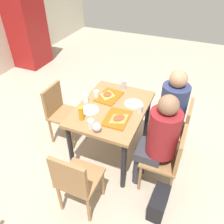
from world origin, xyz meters
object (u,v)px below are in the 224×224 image
at_px(chair_near_right, 178,127).
at_px(handbag, 159,203).
at_px(tray_red_far, 109,96).
at_px(pizza_slice_b, 107,94).
at_px(drink_fridge, 26,23).
at_px(plastic_cup_d, 96,95).
at_px(condiment_bottle, 81,114).
at_px(pizza_slice_a, 119,118).
at_px(plastic_cup_c, 91,124).
at_px(plastic_cup_a, 86,99).
at_px(paper_plate_center, 90,110).
at_px(chair_left_end, 75,180).
at_px(plastic_cup_b, 140,109).
at_px(chair_near_left, 169,157).
at_px(tray_red_near, 117,118).
at_px(person_in_brown_jacket, 169,109).
at_px(foil_bundle, 97,127).
at_px(paper_plate_near_edge, 134,104).
at_px(chair_far_side, 60,110).
at_px(soda_can, 124,85).
at_px(main_table, 112,114).
at_px(person_in_red, 159,137).

bearing_deg(chair_near_right, handbag, -178.96).
distance_m(tray_red_far, pizza_slice_b, 0.04).
bearing_deg(handbag, drink_fridge, 55.22).
relative_size(plastic_cup_d, condiment_bottle, 0.62).
bearing_deg(pizza_slice_a, plastic_cup_c, 136.05).
bearing_deg(plastic_cup_a, handbag, -117.42).
bearing_deg(plastic_cup_a, condiment_bottle, -159.57).
bearing_deg(paper_plate_center, chair_left_end, -163.84).
height_order(pizza_slice_a, handbag, pizza_slice_a).
xyz_separation_m(paper_plate_center, plastic_cup_c, (-0.27, -0.16, 0.05)).
bearing_deg(chair_near_right, condiment_bottle, 121.60).
bearing_deg(plastic_cup_b, chair_near_left, -123.66).
relative_size(tray_red_near, plastic_cup_b, 3.60).
bearing_deg(pizza_slice_b, drink_fridge, 57.55).
bearing_deg(person_in_brown_jacket, foil_bundle, 139.29).
relative_size(paper_plate_near_edge, handbag, 0.69).
relative_size(chair_near_left, tray_red_far, 2.35).
height_order(chair_far_side, plastic_cup_c, plastic_cup_c).
distance_m(chair_near_left, paper_plate_center, 1.05).
bearing_deg(plastic_cup_c, paper_plate_center, 30.80).
relative_size(person_in_brown_jacket, foil_bundle, 12.56).
bearing_deg(chair_near_left, chair_far_side, 80.28).
relative_size(soda_can, drink_fridge, 0.06).
bearing_deg(pizza_slice_b, paper_plate_center, 168.90).
bearing_deg(chair_far_side, tray_red_far, -74.19).
bearing_deg(chair_near_right, plastic_cup_b, 118.58).
bearing_deg(chair_far_side, chair_near_right, -80.28).
bearing_deg(condiment_bottle, tray_red_near, -65.90).
relative_size(pizza_slice_b, plastic_cup_c, 2.05).
distance_m(foil_bundle, handbag, 1.04).
bearing_deg(pizza_slice_a, tray_red_far, 36.62).
xyz_separation_m(main_table, plastic_cup_a, (-0.03, 0.34, 0.16)).
bearing_deg(plastic_cup_b, soda_can, 39.97).
distance_m(chair_far_side, soda_can, 0.95).
bearing_deg(chair_near_right, tray_red_far, 95.09).
height_order(person_in_red, soda_can, person_in_red).
xyz_separation_m(person_in_brown_jacket, soda_can, (0.19, 0.66, 0.08)).
relative_size(person_in_red, condiment_bottle, 7.85).
distance_m(person_in_brown_jacket, plastic_cup_d, 0.92).
distance_m(plastic_cup_a, plastic_cup_b, 0.68).
relative_size(chair_near_right, paper_plate_near_edge, 3.84).
xyz_separation_m(chair_far_side, plastic_cup_d, (0.11, -0.52, 0.32)).
xyz_separation_m(chair_near_left, tray_red_near, (0.08, 0.64, 0.28)).
height_order(tray_red_far, plastic_cup_d, plastic_cup_d).
distance_m(person_in_brown_jacket, condiment_bottle, 1.07).
distance_m(tray_red_near, soda_can, 0.67).
bearing_deg(condiment_bottle, plastic_cup_c, -116.72).
relative_size(soda_can, handbag, 0.38).
height_order(plastic_cup_c, foil_bundle, same).
bearing_deg(paper_plate_near_edge, tray_red_far, 85.49).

